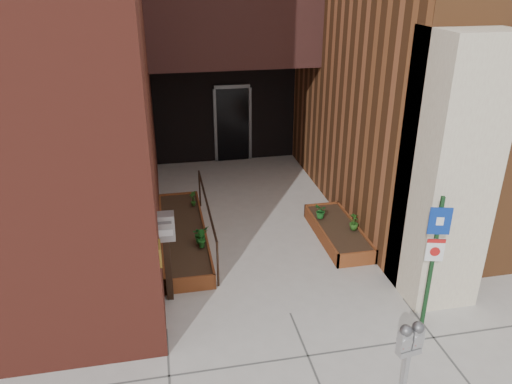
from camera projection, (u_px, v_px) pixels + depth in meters
ground at (290, 313)px, 8.15m from camera, size 80.00×80.00×0.00m
planter_left at (183, 236)px, 10.23m from camera, size 0.90×3.60×0.30m
planter_right at (338, 233)px, 10.35m from camera, size 0.80×2.20×0.30m
handrail at (207, 208)px, 10.02m from camera, size 0.04×3.34×0.90m
parking_meter at (409, 346)px, 5.87m from camera, size 0.32×0.17×1.42m
sign_post at (434, 252)px, 7.20m from camera, size 0.31×0.11×2.29m
payment_dropbox at (166, 239)px, 8.04m from camera, size 0.33×0.26×1.61m
shrub_left_a at (200, 235)px, 9.58m from camera, size 0.43×0.43×0.34m
shrub_left_b at (201, 239)px, 9.44m from camera, size 0.24×0.24×0.34m
shrub_left_c at (168, 223)px, 9.96m from camera, size 0.30×0.30×0.40m
shrub_left_d at (193, 198)px, 11.07m from camera, size 0.23×0.23×0.34m
shrub_right_a at (354, 222)px, 10.06m from camera, size 0.22×0.22×0.33m
shrub_right_b at (353, 220)px, 10.11m from camera, size 0.25×0.25×0.36m
shrub_right_c at (321, 211)px, 10.52m from camera, size 0.29×0.29×0.32m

